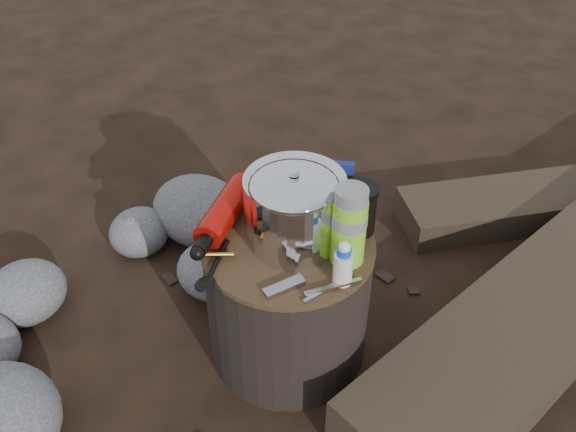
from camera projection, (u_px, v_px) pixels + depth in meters
The scene contains 14 objects.
ground at pixel (288, 347), 1.75m from camera, with size 60.00×60.00×0.00m, color black.
stump at pixel (288, 299), 1.63m from camera, with size 0.43×0.43×0.39m, color black.
rock_ring at pixel (100, 293), 1.77m from camera, with size 0.49×1.07×0.21m, color #58585D, non-canonical shape.
foil_windscreen at pixel (295, 205), 1.50m from camera, with size 0.25×0.25×0.15m, color silver.
camping_pot at pixel (294, 210), 1.44m from camera, with size 0.21×0.21×0.21m, color silver.
fuel_bottle at pixel (225, 211), 1.55m from camera, with size 0.07×0.30×0.07m, color #AA0D07, non-canonical shape.
thermos at pixel (349, 226), 1.40m from camera, with size 0.08×0.08×0.20m, color #85DB26.
travel_mug at pixel (359, 209), 1.51m from camera, with size 0.09×0.09×0.13m, color black.
stuff_sack at pixel (290, 180), 1.61m from camera, with size 0.18×0.14×0.12m, color gold.
food_pouch at pixel (329, 188), 1.56m from camera, with size 0.12×0.03×0.15m, color navy.
multitool at pixel (284, 287), 1.38m from camera, with size 0.03×0.10×0.01m, color #AFAFB3.
pot_grabber at pixel (328, 287), 1.38m from camera, with size 0.04×0.14×0.01m, color #AFAFB3, non-canonical shape.
spork at pixel (217, 261), 1.45m from camera, with size 0.04×0.17×0.01m, color black, non-canonical shape.
squeeze_bottle at pixel (343, 265), 1.37m from camera, with size 0.04×0.04×0.10m, color white.
Camera 1 is at (0.60, -0.96, 1.39)m, focal length 38.24 mm.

